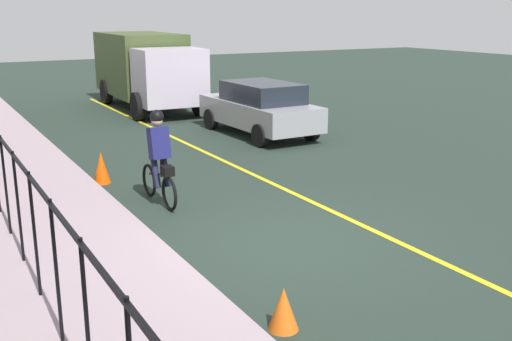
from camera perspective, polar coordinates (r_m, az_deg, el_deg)
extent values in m
plane|color=#24312A|center=(9.67, 2.91, -6.95)|extent=(80.00, 80.00, 0.00)
cube|color=yellow|center=(10.56, 10.29, -5.24)|extent=(36.00, 0.12, 0.01)
cube|color=#A28C96|center=(8.46, -17.27, -10.40)|extent=(40.00, 3.20, 0.15)
cylinder|color=black|center=(5.61, -15.72, -13.79)|extent=(0.04, 0.04, 1.60)
cylinder|color=black|center=(6.71, -18.38, -9.10)|extent=(0.04, 0.04, 1.60)
cylinder|color=black|center=(7.85, -20.23, -5.74)|extent=(0.04, 0.04, 1.60)
cylinder|color=black|center=(9.01, -21.59, -3.24)|extent=(0.04, 0.04, 1.60)
cylinder|color=black|center=(10.20, -22.63, -1.31)|extent=(0.04, 0.04, 1.60)
cube|color=black|center=(8.82, -22.05, 1.40)|extent=(17.35, 0.04, 0.04)
torus|color=black|center=(12.18, -10.08, -0.91)|extent=(0.66, 0.07, 0.66)
torus|color=black|center=(11.23, -8.21, -2.17)|extent=(0.66, 0.07, 0.66)
cube|color=black|center=(11.64, -9.23, -0.33)|extent=(0.93, 0.05, 0.24)
cylinder|color=black|center=(11.46, -8.99, 0.22)|extent=(0.03, 0.03, 0.35)
cube|color=navy|center=(11.40, -9.18, 2.59)|extent=(0.34, 0.36, 0.63)
sphere|color=tan|center=(11.36, -9.36, 4.71)|extent=(0.22, 0.22, 0.22)
sphere|color=black|center=(11.35, -9.38, 5.05)|extent=(0.26, 0.26, 0.26)
cylinder|color=#191E38|center=(11.47, -9.50, -0.05)|extent=(0.34, 0.12, 0.65)
cylinder|color=#191E38|center=(11.54, -8.58, 0.08)|extent=(0.34, 0.12, 0.65)
cube|color=black|center=(11.16, -8.39, -0.04)|extent=(0.24, 0.20, 0.18)
cube|color=#96959E|center=(18.01, 0.26, 5.52)|extent=(4.44, 1.89, 0.70)
cube|color=#1E232D|center=(17.75, 0.60, 7.44)|extent=(2.50, 1.63, 0.56)
cylinder|color=black|center=(18.96, -4.29, 4.88)|extent=(0.64, 0.23, 0.64)
cylinder|color=black|center=(19.77, 0.14, 5.32)|extent=(0.64, 0.23, 0.64)
cylinder|color=black|center=(16.38, 0.41, 3.34)|extent=(0.64, 0.23, 0.64)
cylinder|color=black|center=(17.31, 5.24, 3.90)|extent=(0.64, 0.23, 0.64)
cube|color=#3D4E27|center=(24.13, -10.93, 9.92)|extent=(4.85, 2.58, 2.30)
cube|color=silver|center=(20.91, -8.17, 8.77)|extent=(1.91, 2.28, 1.90)
cylinder|color=black|center=(21.54, -5.38, 6.48)|extent=(0.97, 0.34, 0.96)
cylinder|color=black|center=(20.82, -11.13, 5.98)|extent=(0.97, 0.34, 0.96)
cylinder|color=black|center=(25.59, -9.08, 7.68)|extent=(0.97, 0.34, 0.96)
cylinder|color=black|center=(24.98, -13.99, 7.26)|extent=(0.97, 0.34, 0.96)
cone|color=orange|center=(7.14, 2.62, -12.94)|extent=(0.36, 0.36, 0.52)
cone|color=#F94D07|center=(13.31, -14.43, 0.26)|extent=(0.36, 0.36, 0.69)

